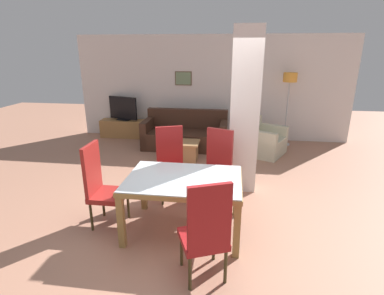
{
  "coord_description": "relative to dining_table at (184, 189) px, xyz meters",
  "views": [
    {
      "loc": [
        0.58,
        -3.49,
        2.35
      ],
      "look_at": [
        0.0,
        0.8,
        0.92
      ],
      "focal_mm": 28.0,
      "sensor_mm": 36.0,
      "label": 1
    }
  ],
  "objects": [
    {
      "name": "ground_plane",
      "position": [
        0.0,
        0.0,
        -0.61
      ],
      "size": [
        18.0,
        18.0,
        0.0
      ],
      "primitive_type": "plane",
      "color": "#AC765E"
    },
    {
      "name": "back_wall",
      "position": [
        -0.0,
        4.52,
        0.74
      ],
      "size": [
        7.2,
        0.09,
        2.7
      ],
      "color": "silver",
      "rests_on": "ground_plane"
    },
    {
      "name": "divider_pillar",
      "position": [
        0.79,
        1.45,
        0.74
      ],
      "size": [
        0.47,
        0.39,
        2.7
      ],
      "color": "silver",
      "rests_on": "ground_plane"
    },
    {
      "name": "dining_table",
      "position": [
        0.0,
        0.0,
        0.0
      ],
      "size": [
        1.49,
        1.05,
        0.77
      ],
      "color": "olive",
      "rests_on": "ground_plane"
    },
    {
      "name": "dining_chair_far_left",
      "position": [
        -0.37,
        0.96,
        -0.01
      ],
      "size": [
        0.59,
        0.59,
        1.16
      ],
      "rotation": [
        0.0,
        0.0,
        -2.77
      ],
      "color": "maroon",
      "rests_on": "ground_plane"
    },
    {
      "name": "dining_chair_near_right",
      "position": [
        0.37,
        -0.9,
        -0.01
      ],
      "size": [
        0.6,
        0.6,
        1.16
      ],
      "rotation": [
        0.0,
        0.0,
        0.39
      ],
      "color": "maroon",
      "rests_on": "ground_plane"
    },
    {
      "name": "dining_chair_far_right",
      "position": [
        0.37,
        0.92,
        -0.01
      ],
      "size": [
        0.6,
        0.6,
        1.16
      ],
      "rotation": [
        0.0,
        0.0,
        2.76
      ],
      "color": "maroon",
      "rests_on": "ground_plane"
    },
    {
      "name": "dining_chair_head_left",
      "position": [
        -1.13,
        0.0,
        -0.01
      ],
      "size": [
        0.46,
        0.46,
        1.16
      ],
      "rotation": [
        0.0,
        0.0,
        -1.57
      ],
      "color": "maroon",
      "rests_on": "ground_plane"
    },
    {
      "name": "sofa",
      "position": [
        -0.54,
        3.59,
        -0.31
      ],
      "size": [
        2.04,
        0.94,
        0.89
      ],
      "rotation": [
        0.0,
        0.0,
        3.14
      ],
      "color": "#3C2418",
      "rests_on": "ground_plane"
    },
    {
      "name": "armchair",
      "position": [
        1.3,
        3.31,
        -0.32
      ],
      "size": [
        1.15,
        1.16,
        0.82
      ],
      "rotation": [
        0.0,
        0.0,
        4.26
      ],
      "color": "beige",
      "rests_on": "ground_plane"
    },
    {
      "name": "coffee_table",
      "position": [
        -0.49,
        2.61,
        -0.39
      ],
      "size": [
        0.79,
        0.54,
        0.43
      ],
      "color": "#9B6F44",
      "rests_on": "ground_plane"
    },
    {
      "name": "bottle",
      "position": [
        -0.7,
        2.76,
        -0.09
      ],
      "size": [
        0.07,
        0.07,
        0.22
      ],
      "color": "#B2B7BC",
      "rests_on": "coffee_table"
    },
    {
      "name": "tv_stand",
      "position": [
        -2.36,
        4.24,
        -0.37
      ],
      "size": [
        1.28,
        0.4,
        0.48
      ],
      "color": "#A0703D",
      "rests_on": "ground_plane"
    },
    {
      "name": "tv_screen",
      "position": [
        -2.36,
        4.24,
        0.18
      ],
      "size": [
        0.85,
        0.31,
        0.64
      ],
      "rotation": [
        0.0,
        0.0,
        2.83
      ],
      "color": "black",
      "rests_on": "tv_stand"
    },
    {
      "name": "floor_lamp",
      "position": [
        1.93,
        4.12,
        0.91
      ],
      "size": [
        0.33,
        0.33,
        1.8
      ],
      "color": "#B7B7BC",
      "rests_on": "ground_plane"
    }
  ]
}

